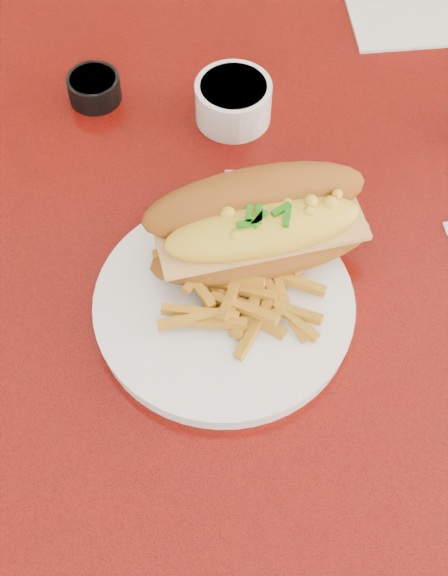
{
  "coord_description": "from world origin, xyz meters",
  "views": [
    {
      "loc": [
        -0.12,
        -0.51,
        1.4
      ],
      "look_at": [
        -0.11,
        -0.12,
        0.81
      ],
      "focal_mm": 50.0,
      "sensor_mm": 36.0,
      "label": 1
    }
  ],
  "objects_px": {
    "booth_bench_far": "(266,46)",
    "sauce_cup_left": "(94,87)",
    "gravy_ramekin": "(233,100)",
    "mac_hoagie": "(260,225)",
    "dinner_plate": "(224,306)",
    "diner_table": "(315,291)",
    "fork": "(234,234)"
  },
  "relations": [
    {
      "from": "booth_bench_far",
      "to": "fork",
      "type": "relative_size",
      "value": 7.2
    },
    {
      "from": "diner_table",
      "to": "booth_bench_far",
      "type": "height_order",
      "value": "booth_bench_far"
    },
    {
      "from": "booth_bench_far",
      "to": "sauce_cup_left",
      "type": "height_order",
      "value": "booth_bench_far"
    },
    {
      "from": "booth_bench_far",
      "to": "fork",
      "type": "bearing_deg",
      "value": -96.59
    },
    {
      "from": "fork",
      "to": "sauce_cup_left",
      "type": "xyz_separation_m",
      "value": [
        -0.15,
        0.21,
        -0.0
      ]
    },
    {
      "from": "mac_hoagie",
      "to": "gravy_ramekin",
      "type": "height_order",
      "value": "mac_hoagie"
    },
    {
      "from": "booth_bench_far",
      "to": "sauce_cup_left",
      "type": "bearing_deg",
      "value": -110.69
    },
    {
      "from": "dinner_plate",
      "to": "booth_bench_far",
      "type": "bearing_deg",
      "value": 83.28
    },
    {
      "from": "dinner_plate",
      "to": "mac_hoagie",
      "type": "xyz_separation_m",
      "value": [
        0.03,
        0.06,
        0.05
      ]
    },
    {
      "from": "fork",
      "to": "gravy_ramekin",
      "type": "distance_m",
      "value": 0.17
    },
    {
      "from": "diner_table",
      "to": "sauce_cup_left",
      "type": "xyz_separation_m",
      "value": [
        -0.25,
        0.16,
        0.18
      ]
    },
    {
      "from": "diner_table",
      "to": "gravy_ramekin",
      "type": "distance_m",
      "value": 0.24
    },
    {
      "from": "dinner_plate",
      "to": "gravy_ramekin",
      "type": "height_order",
      "value": "gravy_ramekin"
    },
    {
      "from": "diner_table",
      "to": "dinner_plate",
      "type": "distance_m",
      "value": 0.24
    },
    {
      "from": "diner_table",
      "to": "booth_bench_far",
      "type": "relative_size",
      "value": 1.03
    },
    {
      "from": "gravy_ramekin",
      "to": "fork",
      "type": "bearing_deg",
      "value": -91.61
    },
    {
      "from": "sauce_cup_left",
      "to": "diner_table",
      "type": "bearing_deg",
      "value": -32.79
    },
    {
      "from": "booth_bench_far",
      "to": "gravy_ramekin",
      "type": "relative_size",
      "value": 11.57
    },
    {
      "from": "mac_hoagie",
      "to": "diner_table",
      "type": "bearing_deg",
      "value": 28.39
    },
    {
      "from": "booth_bench_far",
      "to": "dinner_plate",
      "type": "xyz_separation_m",
      "value": [
        -0.11,
        -0.93,
        0.49
      ]
    },
    {
      "from": "diner_table",
      "to": "dinner_plate",
      "type": "xyz_separation_m",
      "value": [
        -0.11,
        -0.12,
        0.17
      ]
    },
    {
      "from": "booth_bench_far",
      "to": "mac_hoagie",
      "type": "xyz_separation_m",
      "value": [
        -0.08,
        -0.88,
        0.54
      ]
    },
    {
      "from": "booth_bench_far",
      "to": "gravy_ramekin",
      "type": "height_order",
      "value": "booth_bench_far"
    },
    {
      "from": "sauce_cup_left",
      "to": "mac_hoagie",
      "type": "bearing_deg",
      "value": -52.94
    },
    {
      "from": "mac_hoagie",
      "to": "gravy_ramekin",
      "type": "xyz_separation_m",
      "value": [
        -0.02,
        0.19,
        -0.03
      ]
    },
    {
      "from": "dinner_plate",
      "to": "diner_table",
      "type": "bearing_deg",
      "value": 48.25
    },
    {
      "from": "gravy_ramekin",
      "to": "sauce_cup_left",
      "type": "xyz_separation_m",
      "value": [
        -0.15,
        0.03,
        -0.01
      ]
    },
    {
      "from": "booth_bench_far",
      "to": "sauce_cup_left",
      "type": "distance_m",
      "value": 0.86
    },
    {
      "from": "gravy_ramekin",
      "to": "sauce_cup_left",
      "type": "relative_size",
      "value": 1.37
    },
    {
      "from": "diner_table",
      "to": "sauce_cup_left",
      "type": "relative_size",
      "value": 16.3
    },
    {
      "from": "mac_hoagie",
      "to": "dinner_plate",
      "type": "bearing_deg",
      "value": -132.97
    },
    {
      "from": "dinner_plate",
      "to": "mac_hoagie",
      "type": "relative_size",
      "value": 1.33
    }
  ]
}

